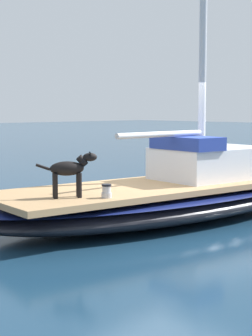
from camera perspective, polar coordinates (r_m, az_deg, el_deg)
ground_plane at (r=10.23m, az=4.07°, el=-5.21°), size 120.00×120.00×0.00m
sailboat_main at (r=10.17m, az=4.08°, el=-3.36°), size 3.32×7.48×0.66m
mast_main at (r=10.63m, az=7.38°, el=14.31°), size 0.14×2.27×6.43m
cabin_house at (r=10.84m, az=8.59°, el=0.75°), size 1.64×2.37×0.84m
dog_black at (r=8.46m, az=-5.78°, el=-0.21°), size 0.56×0.85×0.70m
deck_winch at (r=8.44m, az=-2.01°, el=-2.42°), size 0.16×0.16×0.21m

